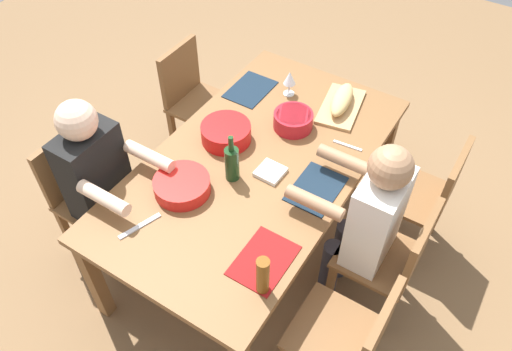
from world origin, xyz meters
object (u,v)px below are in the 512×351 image
chair_near_right (427,194)px  serving_bowl_greens (226,132)px  chair_near_center (393,258)px  chair_near_left (351,338)px  dining_table (256,171)px  cutting_board (341,107)px  chair_far_right (193,96)px  diner_near_center (368,218)px  wine_glass (290,79)px  serving_bowl_pasta (293,119)px  napkin_stack (270,172)px  diner_far_left (101,178)px  beer_bottle (263,276)px  chair_far_left (86,191)px  serving_bowl_fruit (182,185)px  bread_loaf (342,100)px  wine_bottle (232,163)px

chair_near_right → serving_bowl_greens: size_ratio=2.99×
chair_near_center → chair_near_left: bearing=180.0°
dining_table → chair_near_left: (-0.52, -0.85, -0.18)m
chair_near_left → cutting_board: (1.19, 0.66, 0.27)m
chair_far_right → chair_near_center: (-0.52, -1.71, 0.00)m
dining_table → diner_near_center: 0.67m
dining_table → wine_glass: 0.66m
chair_near_left → serving_bowl_pasta: size_ratio=3.69×
serving_bowl_pasta → napkin_stack: (-0.39, -0.08, -0.04)m
diner_far_left → cutting_board: diner_far_left is taller
chair_near_right → chair_far_right: bearing=90.0°
chair_near_center → beer_bottle: bearing=147.9°
dining_table → diner_near_center: (0.00, -0.67, 0.03)m
chair_far_left → cutting_board: bearing=-41.4°
diner_far_left → serving_bowl_fruit: size_ratio=4.07×
bread_loaf → napkin_stack: (-0.70, 0.08, -0.05)m
dining_table → diner_near_center: bearing=-90.0°
dining_table → chair_far_left: 1.02m
diner_near_center → wine_bottle: diner_near_center is taller
beer_bottle → wine_glass: (1.27, 0.59, 0.01)m
dining_table → bread_loaf: bread_loaf is taller
serving_bowl_greens → bread_loaf: bread_loaf is taller
chair_far_left → chair_far_right: bearing=0.0°
chair_near_right → chair_near_center: size_ratio=1.00×
serving_bowl_pasta → wine_bottle: wine_bottle is taller
chair_far_left → chair_near_right: (1.04, -1.71, 0.00)m
chair_near_left → chair_far_left: bearing=90.0°
chair_far_left → cutting_board: (1.19, -1.05, 0.27)m
bread_loaf → beer_bottle: 1.34m
chair_near_center → serving_bowl_fruit: 1.17m
wine_bottle → beer_bottle: size_ratio=1.32×
chair_near_center → serving_bowl_fruit: chair_near_center is taller
chair_far_right → serving_bowl_fruit: chair_far_right is taller
chair_near_right → beer_bottle: beer_bottle is taller
chair_far_left → wine_glass: wine_glass is taller
cutting_board → chair_near_center: bearing=-135.1°
diner_far_left → wine_glass: bearing=-24.8°
diner_near_center → napkin_stack: bearing=93.3°
wine_glass → napkin_stack: bearing=-158.4°
chair_far_left → chair_near_left: (0.00, -1.71, 0.00)m
chair_near_right → beer_bottle: 1.29m
chair_far_right → serving_bowl_fruit: 1.15m
serving_bowl_fruit → cutting_board: bearing=-21.1°
beer_bottle → serving_bowl_greens: bearing=43.9°
serving_bowl_pasta → bread_loaf: bearing=-28.2°
dining_table → diner_far_left: size_ratio=1.58×
chair_near_center → diner_near_center: bearing=90.0°
chair_near_left → wine_bottle: wine_bottle is taller
chair_near_left → diner_near_center: diner_near_center is taller
chair_near_center → serving_bowl_pasta: size_ratio=3.69×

